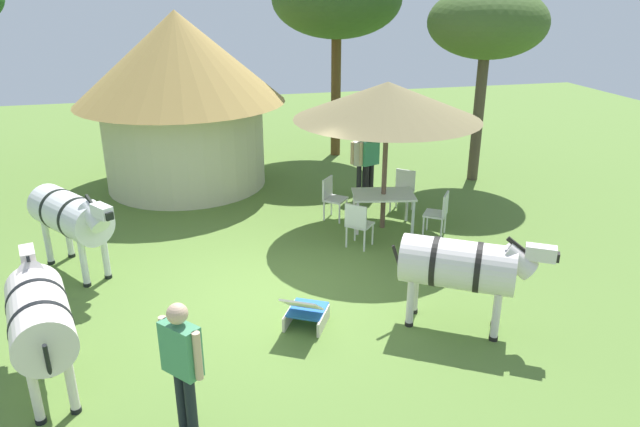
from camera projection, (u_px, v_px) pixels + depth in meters
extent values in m
plane|color=#597A34|center=(278.00, 291.00, 9.70)|extent=(36.00, 36.00, 0.00)
cylinder|color=beige|center=(185.00, 144.00, 14.48)|extent=(3.84, 3.84, 2.07)
cone|color=#A38446|center=(178.00, 57.00, 13.72)|extent=(4.97, 4.97, 2.10)
cylinder|color=brown|center=(384.00, 175.00, 11.81)|extent=(0.10, 0.10, 2.27)
cone|color=olive|center=(387.00, 101.00, 11.26)|extent=(3.64, 3.64, 0.72)
cube|color=silver|center=(384.00, 195.00, 11.96)|extent=(1.37, 1.05, 0.04)
cylinder|color=silver|center=(354.00, 206.00, 12.40)|extent=(0.06, 0.06, 0.70)
cylinder|color=silver|center=(407.00, 205.00, 12.44)|extent=(0.06, 0.06, 0.70)
cylinder|color=silver|center=(357.00, 218.00, 11.75)|extent=(0.06, 0.06, 0.70)
cylinder|color=silver|center=(413.00, 217.00, 11.79)|extent=(0.06, 0.06, 0.70)
cube|color=silver|center=(402.00, 192.00, 12.93)|extent=(0.61, 0.61, 0.04)
cube|color=silver|center=(405.00, 180.00, 13.01)|extent=(0.35, 0.32, 0.45)
cylinder|color=silver|center=(407.00, 205.00, 12.79)|extent=(0.04, 0.04, 0.45)
cylinder|color=silver|center=(390.00, 202.00, 12.95)|extent=(0.04, 0.04, 0.45)
cylinder|color=silver|center=(412.00, 200.00, 13.08)|extent=(0.04, 0.04, 0.45)
cylinder|color=silver|center=(396.00, 198.00, 13.25)|extent=(0.04, 0.04, 0.45)
cube|color=silver|center=(335.00, 199.00, 12.49)|extent=(0.60, 0.61, 0.04)
cube|color=silver|center=(327.00, 188.00, 12.48)|extent=(0.31, 0.37, 0.45)
cylinder|color=silver|center=(347.00, 208.00, 12.66)|extent=(0.04, 0.04, 0.45)
cylinder|color=silver|center=(339.00, 213.00, 12.34)|extent=(0.04, 0.04, 0.45)
cylinder|color=silver|center=(331.00, 205.00, 12.80)|extent=(0.04, 0.04, 0.45)
cylinder|color=silver|center=(324.00, 211.00, 12.49)|extent=(0.04, 0.04, 0.45)
cube|color=silver|center=(360.00, 224.00, 11.20)|extent=(0.61, 0.61, 0.04)
cube|color=silver|center=(356.00, 217.00, 10.96)|extent=(0.35, 0.33, 0.45)
cylinder|color=silver|center=(355.00, 230.00, 11.51)|extent=(0.04, 0.04, 0.45)
cylinder|color=silver|center=(373.00, 234.00, 11.34)|extent=(0.04, 0.04, 0.45)
cylinder|color=silver|center=(346.00, 236.00, 11.22)|extent=(0.04, 0.04, 0.45)
cylinder|color=silver|center=(364.00, 240.00, 11.05)|extent=(0.04, 0.04, 0.45)
cube|color=silver|center=(435.00, 214.00, 11.70)|extent=(0.60, 0.60, 0.04)
cube|color=silver|center=(445.00, 205.00, 11.55)|extent=(0.28, 0.38, 0.45)
cylinder|color=silver|center=(423.00, 227.00, 11.67)|extent=(0.04, 0.04, 0.45)
cylinder|color=silver|center=(427.00, 220.00, 12.00)|extent=(0.04, 0.04, 0.45)
cylinder|color=silver|center=(441.00, 229.00, 11.55)|extent=(0.04, 0.04, 0.45)
cylinder|color=silver|center=(445.00, 222.00, 11.88)|extent=(0.04, 0.04, 0.45)
cylinder|color=black|center=(365.00, 181.00, 13.83)|extent=(0.11, 0.11, 0.78)
cylinder|color=black|center=(359.00, 181.00, 13.81)|extent=(0.11, 0.11, 0.78)
cube|color=beige|center=(362.00, 153.00, 13.58)|extent=(0.44, 0.23, 0.55)
cylinder|color=#DFB58F|center=(373.00, 152.00, 13.61)|extent=(0.08, 0.08, 0.52)
cylinder|color=#DFB58F|center=(352.00, 153.00, 13.54)|extent=(0.08, 0.08, 0.52)
sphere|color=#DFB58F|center=(363.00, 136.00, 13.43)|extent=(0.21, 0.21, 0.21)
cylinder|color=black|center=(371.00, 180.00, 13.85)|extent=(0.12, 0.12, 0.80)
cylinder|color=black|center=(366.00, 181.00, 13.77)|extent=(0.12, 0.12, 0.80)
cube|color=#3C9067|center=(370.00, 153.00, 13.56)|extent=(0.47, 0.34, 0.56)
cylinder|color=#D2B58A|center=(378.00, 151.00, 13.68)|extent=(0.08, 0.08, 0.53)
cylinder|color=#D2B58A|center=(361.00, 154.00, 13.43)|extent=(0.08, 0.08, 0.53)
sphere|color=#D2B58A|center=(370.00, 135.00, 13.41)|extent=(0.22, 0.22, 0.22)
cylinder|color=black|center=(182.00, 401.00, 6.52)|extent=(0.12, 0.12, 0.84)
cylinder|color=black|center=(191.00, 406.00, 6.44)|extent=(0.12, 0.12, 0.84)
cube|color=#438C61|center=(181.00, 349.00, 6.22)|extent=(0.45, 0.48, 0.59)
cylinder|color=#D3AB8C|center=(164.00, 340.00, 6.35)|extent=(0.09, 0.09, 0.56)
cylinder|color=#D3AB8C|center=(198.00, 356.00, 6.07)|extent=(0.09, 0.09, 0.56)
sphere|color=#D3AB8C|center=(177.00, 314.00, 6.06)|extent=(0.23, 0.23, 0.23)
cube|color=blue|center=(307.00, 310.00, 8.72)|extent=(0.72, 0.73, 0.03)
cube|color=#F1E5CF|center=(302.00, 305.00, 8.39)|extent=(0.70, 0.69, 0.38)
cube|color=beige|center=(290.00, 315.00, 8.78)|extent=(0.33, 0.55, 0.22)
cube|color=beige|center=(323.00, 320.00, 8.65)|extent=(0.33, 0.55, 0.22)
cylinder|color=silver|center=(70.00, 214.00, 10.00)|extent=(1.55, 1.78, 0.71)
cylinder|color=black|center=(60.00, 209.00, 10.20)|extent=(0.63, 0.48, 0.72)
cylinder|color=black|center=(79.00, 219.00, 9.81)|extent=(0.63, 0.48, 0.72)
cylinder|color=silver|center=(94.00, 216.00, 9.42)|extent=(0.58, 0.63, 0.52)
cube|color=silver|center=(102.00, 211.00, 9.19)|extent=(0.38, 0.43, 0.20)
cube|color=black|center=(108.00, 216.00, 9.09)|extent=(0.17, 0.17, 0.12)
cube|color=black|center=(92.00, 205.00, 9.34)|extent=(0.24, 0.32, 0.28)
cylinder|color=silver|center=(106.00, 257.00, 9.99)|extent=(0.11, 0.11, 0.81)
cylinder|color=black|center=(108.00, 276.00, 10.12)|extent=(0.13, 0.13, 0.06)
cylinder|color=silver|center=(84.00, 264.00, 9.72)|extent=(0.11, 0.11, 0.81)
cylinder|color=black|center=(87.00, 284.00, 9.85)|extent=(0.13, 0.13, 0.06)
cylinder|color=silver|center=(69.00, 237.00, 10.77)|extent=(0.11, 0.11, 0.81)
cylinder|color=black|center=(72.00, 255.00, 10.90)|extent=(0.13, 0.13, 0.06)
cylinder|color=silver|center=(48.00, 243.00, 10.50)|extent=(0.11, 0.11, 0.81)
cylinder|color=black|center=(51.00, 262.00, 10.63)|extent=(0.13, 0.13, 0.06)
cylinder|color=black|center=(47.00, 207.00, 10.58)|extent=(0.18, 0.22, 0.53)
cylinder|color=silver|center=(39.00, 316.00, 7.01)|extent=(1.08, 1.73, 0.70)
cylinder|color=black|center=(42.00, 329.00, 6.75)|extent=(0.71, 0.26, 0.71)
cylinder|color=black|center=(37.00, 306.00, 7.25)|extent=(0.71, 0.26, 0.71)
cylinder|color=silver|center=(32.00, 276.00, 7.60)|extent=(0.44, 0.61, 0.51)
cube|color=silver|center=(28.00, 256.00, 7.77)|extent=(0.28, 0.43, 0.20)
cube|color=black|center=(27.00, 253.00, 7.93)|extent=(0.15, 0.15, 0.12)
cube|color=black|center=(29.00, 262.00, 7.53)|extent=(0.13, 0.36, 0.28)
cylinder|color=silver|center=(28.00, 341.00, 7.66)|extent=(0.11, 0.11, 0.77)
cylinder|color=black|center=(33.00, 364.00, 7.79)|extent=(0.13, 0.13, 0.06)
cylinder|color=silver|center=(60.00, 334.00, 7.83)|extent=(0.11, 0.11, 0.77)
cylinder|color=black|center=(64.00, 356.00, 7.96)|extent=(0.13, 0.13, 0.06)
cylinder|color=silver|center=(35.00, 395.00, 6.66)|extent=(0.11, 0.11, 0.77)
cylinder|color=black|center=(41.00, 420.00, 6.79)|extent=(0.13, 0.13, 0.06)
cylinder|color=silver|center=(71.00, 385.00, 6.83)|extent=(0.11, 0.11, 0.77)
cylinder|color=black|center=(76.00, 410.00, 6.96)|extent=(0.13, 0.13, 0.06)
cylinder|color=black|center=(48.00, 361.00, 6.35)|extent=(0.11, 0.24, 0.53)
cylinder|color=silver|center=(457.00, 264.00, 8.36)|extent=(1.72, 1.44, 0.71)
cylinder|color=black|center=(435.00, 261.00, 8.45)|extent=(0.45, 0.65, 0.72)
cylinder|color=black|center=(478.00, 267.00, 8.28)|extent=(0.45, 0.65, 0.72)
cylinder|color=silver|center=(518.00, 261.00, 8.06)|extent=(0.64, 0.56, 0.52)
cube|color=silver|center=(541.00, 253.00, 7.92)|extent=(0.43, 0.36, 0.20)
cube|color=black|center=(555.00, 257.00, 7.88)|extent=(0.17, 0.17, 0.12)
cube|color=black|center=(519.00, 248.00, 7.99)|extent=(0.33, 0.23, 0.28)
cylinder|color=silver|center=(497.00, 304.00, 8.59)|extent=(0.11, 0.11, 0.74)
cylinder|color=black|center=(495.00, 324.00, 8.71)|extent=(0.13, 0.13, 0.06)
cylinder|color=silver|center=(496.00, 317.00, 8.24)|extent=(0.11, 0.11, 0.74)
cylinder|color=black|center=(493.00, 338.00, 8.37)|extent=(0.13, 0.13, 0.06)
cylinder|color=silver|center=(415.00, 291.00, 8.94)|extent=(0.11, 0.11, 0.74)
cylinder|color=black|center=(414.00, 311.00, 9.07)|extent=(0.13, 0.13, 0.06)
cylinder|color=silver|center=(410.00, 303.00, 8.60)|extent=(0.11, 0.11, 0.74)
cylinder|color=black|center=(409.00, 323.00, 8.72)|extent=(0.13, 0.13, 0.06)
cylinder|color=black|center=(398.00, 262.00, 8.64)|extent=(0.23, 0.17, 0.53)
cylinder|color=#4A4030|center=(478.00, 120.00, 14.66)|extent=(0.26, 0.26, 3.09)
ellipsoid|color=#3D5925|center=(487.00, 22.00, 13.81)|extent=(2.81, 2.81, 1.69)
cylinder|color=#543B1D|center=(336.00, 97.00, 16.79)|extent=(0.28, 0.28, 3.37)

